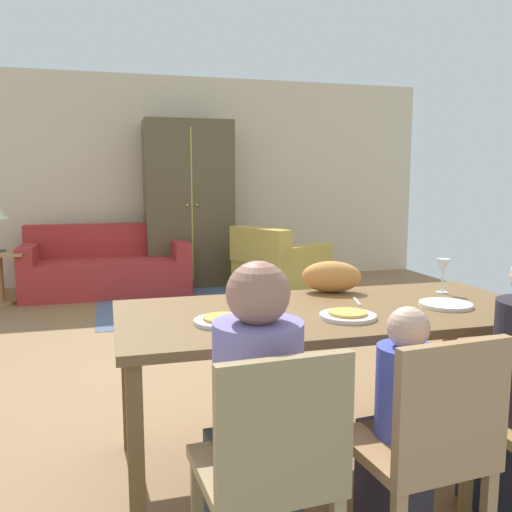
{
  "coord_description": "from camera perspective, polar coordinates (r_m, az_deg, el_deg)",
  "views": [
    {
      "loc": [
        -0.94,
        -3.63,
        1.37
      ],
      "look_at": [
        0.03,
        -0.1,
        0.85
      ],
      "focal_mm": 38.18,
      "sensor_mm": 36.0,
      "label": 1
    }
  ],
  "objects": [
    {
      "name": "person_man",
      "position": [
        1.94,
        -0.15,
        -18.02
      ],
      "size": [
        0.3,
        0.41,
        1.11
      ],
      "color": "#394145",
      "rests_on": "ground_plane"
    },
    {
      "name": "plate_near_woman",
      "position": [
        2.78,
        19.24,
        -4.83
      ],
      "size": [
        0.25,
        0.25,
        0.02
      ],
      "primitive_type": "cylinder",
      "color": "white",
      "rests_on": "dining_table"
    },
    {
      "name": "plate_near_man",
      "position": [
        2.33,
        -3.47,
        -6.84
      ],
      "size": [
        0.25,
        0.25,
        0.02
      ],
      "primitive_type": "cylinder",
      "color": "silver",
      "rests_on": "dining_table"
    },
    {
      "name": "plate_near_child",
      "position": [
        2.45,
        9.59,
        -6.23
      ],
      "size": [
        0.25,
        0.25,
        0.02
      ],
      "primitive_type": "cylinder",
      "color": "silver",
      "rests_on": "dining_table"
    },
    {
      "name": "pizza_near_man",
      "position": [
        2.33,
        -3.48,
        -6.48
      ],
      "size": [
        0.17,
        0.17,
        0.01
      ],
      "primitive_type": "cylinder",
      "color": "gold",
      "rests_on": "plate_near_man"
    },
    {
      "name": "knife",
      "position": [
        2.77,
        10.53,
        -4.7
      ],
      "size": [
        0.06,
        0.17,
        0.01
      ],
      "primitive_type": "cube",
      "rotation": [
        0.0,
        0.0,
        -0.27
      ],
      "color": "silver",
      "rests_on": "dining_table"
    },
    {
      "name": "dining_table",
      "position": [
        2.62,
        7.89,
        -6.93
      ],
      "size": [
        2.0,
        0.91,
        0.76
      ],
      "color": "brown",
      "rests_on": "ground_plane"
    },
    {
      "name": "back_wall",
      "position": [
        7.43,
        -8.14,
        7.84
      ],
      "size": [
        6.92,
        0.1,
        2.7
      ],
      "primitive_type": "cube",
      "color": "beige",
      "rests_on": "ground_plane"
    },
    {
      "name": "armoire",
      "position": [
        7.06,
        -7.07,
        5.42
      ],
      "size": [
        1.1,
        0.59,
        2.1
      ],
      "color": "brown",
      "rests_on": "ground_plane"
    },
    {
      "name": "handbag",
      "position": [
        5.86,
        -0.97,
        -4.14
      ],
      "size": [
        0.32,
        0.16,
        0.26
      ],
      "primitive_type": "cube",
      "color": "#301627",
      "rests_on": "ground_plane"
    },
    {
      "name": "pizza_near_child",
      "position": [
        2.44,
        9.6,
        -5.89
      ],
      "size": [
        0.17,
        0.17,
        0.01
      ],
      "primitive_type": "cylinder",
      "color": "gold",
      "rests_on": "plate_near_child"
    },
    {
      "name": "armchair",
      "position": [
        6.41,
        2.32,
        -1.37
      ],
      "size": [
        1.14,
        1.14,
        0.82
      ],
      "color": "gold",
      "rests_on": "ground_plane"
    },
    {
      "name": "wine_glass",
      "position": [
        3.08,
        19.01,
        -1.26
      ],
      "size": [
        0.07,
        0.07,
        0.19
      ],
      "color": "silver",
      "rests_on": "dining_table"
    },
    {
      "name": "area_rug",
      "position": [
        6.11,
        -4.08,
        -4.85
      ],
      "size": [
        2.6,
        1.8,
        0.01
      ],
      "primitive_type": "cube",
      "color": "slate",
      "rests_on": "ground_plane"
    },
    {
      "name": "couch",
      "position": [
        6.79,
        -15.31,
        -1.26
      ],
      "size": [
        1.92,
        0.86,
        0.82
      ],
      "color": "#AA2D2B",
      "rests_on": "ground_plane"
    },
    {
      "name": "fork",
      "position": [
        2.46,
        1.92,
        -6.18
      ],
      "size": [
        0.04,
        0.15,
        0.01
      ],
      "primitive_type": "cube",
      "rotation": [
        0.0,
        0.0,
        0.18
      ],
      "color": "silver",
      "rests_on": "dining_table"
    },
    {
      "name": "ground_plane",
      "position": [
        4.49,
        -2.56,
        -9.8
      ],
      "size": [
        6.92,
        6.29,
        0.02
      ],
      "primitive_type": "cube",
      "color": "olive"
    },
    {
      "name": "cat",
      "position": [
        2.97,
        7.91,
        -2.16
      ],
      "size": [
        0.36,
        0.26,
        0.17
      ],
      "primitive_type": "ellipsoid",
      "rotation": [
        0.0,
        0.0,
        -0.35
      ],
      "color": "#D2853E",
      "rests_on": "dining_table"
    },
    {
      "name": "dining_chair_man",
      "position": [
        1.81,
        1.65,
        -20.95
      ],
      "size": [
        0.45,
        0.45,
        0.87
      ],
      "color": "#A18457",
      "rests_on": "ground_plane"
    },
    {
      "name": "person_child",
      "position": [
        2.17,
        14.74,
        -17.76
      ],
      "size": [
        0.22,
        0.3,
        0.92
      ],
      "color": "#383244",
      "rests_on": "ground_plane"
    },
    {
      "name": "dining_chair_child",
      "position": [
        2.02,
        17.58,
        -18.05
      ],
      "size": [
        0.46,
        0.46,
        0.87
      ],
      "color": "#A77B4D",
      "rests_on": "ground_plane"
    }
  ]
}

